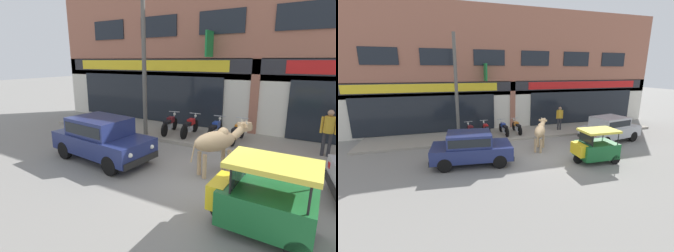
# 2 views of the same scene
# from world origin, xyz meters

# --- Properties ---
(ground_plane) EXTENTS (90.00, 90.00, 0.00)m
(ground_plane) POSITION_xyz_m (0.00, 0.00, 0.00)
(ground_plane) COLOR gray
(sidewalk) EXTENTS (19.00, 2.81, 0.13)m
(sidewalk) POSITION_xyz_m (0.00, 3.61, 0.07)
(sidewalk) COLOR gray
(sidewalk) RESTS_ON ground
(shop_building) EXTENTS (23.00, 1.40, 8.21)m
(shop_building) POSITION_xyz_m (-0.00, 5.27, 3.89)
(shop_building) COLOR #9E604C
(shop_building) RESTS_ON ground
(cow) EXTENTS (1.41, 1.87, 1.61)m
(cow) POSITION_xyz_m (0.04, 0.41, 1.01)
(cow) COLOR tan
(cow) RESTS_ON ground
(car_0) EXTENTS (3.78, 2.17, 1.46)m
(car_0) POSITION_xyz_m (4.66, 0.64, 0.81)
(car_0) COLOR black
(car_0) RESTS_ON ground
(car_1) EXTENTS (3.73, 1.96, 1.46)m
(car_1) POSITION_xyz_m (-3.72, -0.47, 0.81)
(car_1) COLOR black
(car_1) RESTS_ON ground
(auto_rickshaw) EXTENTS (2.00, 1.20, 1.52)m
(auto_rickshaw) POSITION_xyz_m (1.76, -1.82, 0.66)
(auto_rickshaw) COLOR black
(auto_rickshaw) RESTS_ON ground
(motorcycle_0) EXTENTS (0.55, 1.80, 0.88)m
(motorcycle_0) POSITION_xyz_m (-3.21, 3.22, 0.52)
(motorcycle_0) COLOR black
(motorcycle_0) RESTS_ON sidewalk
(motorcycle_1) EXTENTS (0.52, 1.81, 0.88)m
(motorcycle_1) POSITION_xyz_m (-2.26, 3.33, 0.52)
(motorcycle_1) COLOR black
(motorcycle_1) RESTS_ON sidewalk
(motorcycle_2) EXTENTS (0.52, 1.81, 0.88)m
(motorcycle_2) POSITION_xyz_m (-1.12, 3.35, 0.52)
(motorcycle_2) COLOR black
(motorcycle_2) RESTS_ON sidewalk
(motorcycle_3) EXTENTS (0.52, 1.81, 0.88)m
(motorcycle_3) POSITION_xyz_m (-0.21, 3.44, 0.52)
(motorcycle_3) COLOR black
(motorcycle_3) RESTS_ON sidewalk
(pedestrian) EXTENTS (0.50, 0.32, 1.60)m
(pedestrian) POSITION_xyz_m (2.84, 3.35, 1.11)
(pedestrian) COLOR #2D2D33
(pedestrian) RESTS_ON sidewalk
(utility_pole) EXTENTS (0.18, 0.18, 5.90)m
(utility_pole) POSITION_xyz_m (-4.03, 2.50, 3.08)
(utility_pole) COLOR #595651
(utility_pole) RESTS_ON sidewalk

